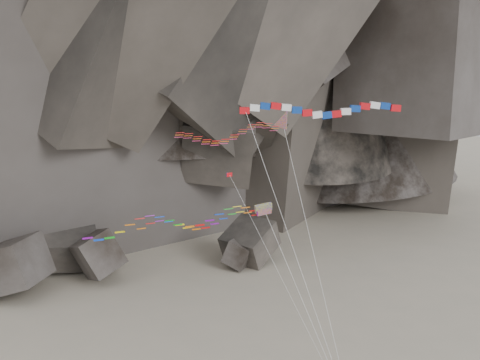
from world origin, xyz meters
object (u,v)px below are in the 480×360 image
object	(u,v)px
banner_kite	(321,110)
pennant_kite	(254,224)
delta_kite	(225,133)
parafoil_kite	(173,222)

from	to	relation	value
banner_kite	pennant_kite	xyz separation A→B (m)	(-5.03, 1.84, -9.60)
delta_kite	banner_kite	world-z (taller)	banner_kite
delta_kite	pennant_kite	size ratio (longest dim) A/B	1.30
delta_kite	parafoil_kite	size ratio (longest dim) A/B	1.17
parafoil_kite	delta_kite	bearing A→B (deg)	42.93
banner_kite	parafoil_kite	size ratio (longest dim) A/B	1.23
parafoil_kite	banner_kite	bearing A→B (deg)	-0.92
delta_kite	banner_kite	distance (m)	8.99
banner_kite	parafoil_kite	xyz separation A→B (m)	(-12.50, -0.61, -8.03)
pennant_kite	delta_kite	bearing A→B (deg)	89.34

